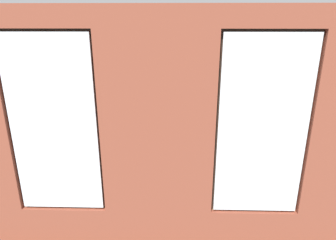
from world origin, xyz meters
TOP-DOWN VIEW (x-y plane):
  - ground_plane at (0.00, 0.00)m, footprint 6.27×5.73m
  - brick_wall_with_windows at (0.00, 2.48)m, footprint 5.67×0.30m
  - white_wall_right at (2.79, 0.20)m, footprint 0.10×4.73m
  - couch_by_window at (0.85, 1.84)m, footprint 1.72×0.87m
  - couch_left at (-2.14, 0.20)m, footprint 1.00×2.10m
  - coffee_table at (-0.22, -0.12)m, footprint 1.57×0.73m
  - cup_ceramic at (-0.65, -0.25)m, footprint 0.08×0.08m
  - candle_jar at (0.26, -0.01)m, footprint 0.08×0.08m
  - table_plant_small at (-0.22, -0.12)m, footprint 0.12×0.12m
  - remote_silver at (-0.33, -0.01)m, footprint 0.13×0.17m
  - remote_black at (-0.02, -0.21)m, footprint 0.17×0.12m
  - media_console at (2.49, 0.29)m, footprint 1.17×0.42m
  - tv_flatscreen at (2.49, 0.29)m, footprint 1.09×0.20m
  - potted_plant_corner_near_left at (-2.29, -1.87)m, footprint 0.43×0.43m
  - potted_plant_between_couches at (-0.45, 1.79)m, footprint 1.10×1.18m
  - potted_plant_near_tv at (1.94, 1.34)m, footprint 1.01×1.05m
  - potted_plant_foreground_right at (2.19, -1.82)m, footprint 0.69×0.69m
  - potted_plant_mid_room_small at (-0.74, -1.01)m, footprint 0.30×0.30m
  - potted_plant_corner_far_left at (-2.29, 1.93)m, footprint 0.94×0.89m
  - potted_plant_by_left_couch at (-1.74, -1.28)m, footprint 0.35×0.35m

SIDE VIEW (x-z plane):
  - ground_plane at x=0.00m, z-range -0.10..0.00m
  - media_console at x=2.49m, z-range 0.00..0.49m
  - couch_left at x=-2.14m, z-range -0.07..0.73m
  - couch_by_window at x=0.85m, z-range -0.07..0.73m
  - potted_plant_mid_room_small at x=-0.74m, z-range 0.08..0.61m
  - potted_plant_by_left_couch at x=-1.74m, z-range 0.10..0.64m
  - coffee_table at x=-0.22m, z-range 0.16..0.59m
  - potted_plant_corner_far_left at x=-2.29m, z-range -0.18..1.02m
  - remote_silver at x=-0.33m, z-range 0.43..0.45m
  - remote_black at x=-0.02m, z-range 0.43..0.45m
  - cup_ceramic at x=-0.65m, z-range 0.43..0.53m
  - candle_jar at x=0.26m, z-range 0.43..0.55m
  - table_plant_small at x=-0.22m, z-range 0.43..0.62m
  - potted_plant_corner_near_left at x=-2.29m, z-range 0.13..0.94m
  - potted_plant_foreground_right at x=2.19m, z-range 0.12..1.10m
  - potted_plant_between_couches at x=-0.45m, z-range -0.04..1.45m
  - potted_plant_near_tv at x=1.94m, z-range 0.08..1.57m
  - tv_flatscreen at x=2.49m, z-range 0.50..1.28m
  - brick_wall_with_windows at x=0.00m, z-range -0.06..3.08m
  - white_wall_right at x=2.79m, z-range 0.00..3.14m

